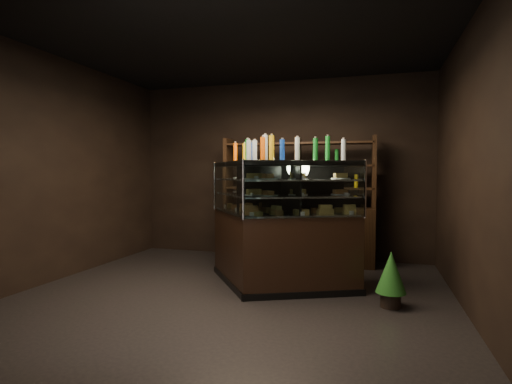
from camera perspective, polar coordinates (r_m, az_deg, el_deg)
ground at (r=4.71m, az=-4.03°, el=-15.05°), size 5.00×5.00×0.00m
room_shell at (r=4.52m, az=-4.12°, el=9.12°), size 5.02×5.02×3.01m
display_case at (r=5.10m, az=2.68°, el=-7.55°), size 2.15×1.62×1.59m
food_display at (r=5.02m, az=2.66°, el=-0.11°), size 1.74×1.17×0.48m
bottles_top at (r=5.03m, az=2.72°, el=6.00°), size 1.56×1.03×0.30m
potted_conifer at (r=4.57m, az=18.73°, el=-10.67°), size 0.32×0.32×0.68m
back_shelving at (r=6.41m, az=5.97°, el=-4.74°), size 2.39×0.52×2.00m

